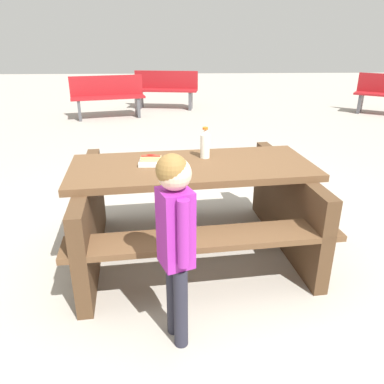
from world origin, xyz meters
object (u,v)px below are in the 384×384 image
object	(u,v)px
soda_bottle	(205,144)
park_bench_far	(108,96)
child_in_coat	(175,229)
picnic_table	(192,202)
hotdog_tray	(151,161)
park_bench_near	(166,89)

from	to	relation	value
soda_bottle	park_bench_far	world-z (taller)	soda_bottle
child_in_coat	park_bench_far	size ratio (longest dim) A/B	0.72
picnic_table	soda_bottle	size ratio (longest dim) A/B	8.01
hotdog_tray	child_in_coat	size ratio (longest dim) A/B	0.16
park_bench_near	park_bench_far	xyz separation A→B (m)	(1.18, 1.03, 0.00)
park_bench_near	picnic_table	bearing A→B (deg)	93.02
picnic_table	park_bench_near	world-z (taller)	park_bench_near
park_bench_near	park_bench_far	world-z (taller)	same
hotdog_tray	park_bench_far	world-z (taller)	park_bench_far
picnic_table	park_bench_near	xyz separation A→B (m)	(0.34, -6.46, 0.00)
hotdog_tray	park_bench_near	distance (m)	6.48
soda_bottle	hotdog_tray	bearing A→B (deg)	22.10
child_in_coat	park_bench_near	bearing A→B (deg)	-88.36
park_bench_near	park_bench_far	bearing A→B (deg)	41.18
soda_bottle	park_bench_far	size ratio (longest dim) A/B	0.16
picnic_table	soda_bottle	distance (m)	0.46
park_bench_far	hotdog_tray	bearing A→B (deg)	102.66
picnic_table	soda_bottle	bearing A→B (deg)	-124.36
park_bench_near	soda_bottle	bearing A→B (deg)	94.07
soda_bottle	park_bench_far	xyz separation A→B (m)	(1.63, -5.27, -0.41)
child_in_coat	park_bench_near	size ratio (longest dim) A/B	0.73
child_in_coat	park_bench_far	xyz separation A→B (m)	(1.39, -6.37, -0.27)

